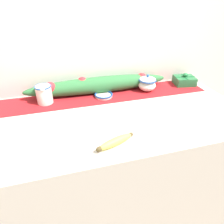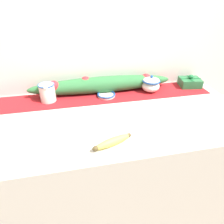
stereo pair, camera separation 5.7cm
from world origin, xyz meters
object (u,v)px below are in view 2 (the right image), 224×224
(small_dish, at_px, (106,95))
(gift_box, at_px, (190,82))
(spoon, at_px, (177,101))
(sugar_bowl, at_px, (151,84))
(banana, at_px, (113,142))
(cream_pitcher, at_px, (47,92))

(small_dish, height_order, gift_box, gift_box)
(spoon, bearing_deg, sugar_bowl, 110.82)
(sugar_bowl, relative_size, small_dish, 1.01)
(spoon, bearing_deg, banana, -159.69)
(sugar_bowl, relative_size, spoon, 0.80)
(cream_pitcher, bearing_deg, banana, -58.58)
(cream_pitcher, relative_size, sugar_bowl, 0.98)
(gift_box, bearing_deg, banana, -142.61)
(cream_pitcher, distance_m, banana, 0.59)
(sugar_bowl, xyz_separation_m, gift_box, (0.31, 0.03, -0.02))
(small_dish, height_order, spoon, small_dish)
(banana, height_order, gift_box, gift_box)
(cream_pitcher, relative_size, small_dish, 0.99)
(sugar_bowl, bearing_deg, small_dish, -177.46)
(spoon, xyz_separation_m, gift_box, (0.20, 0.20, 0.03))
(small_dish, bearing_deg, spoon, -20.02)
(small_dish, bearing_deg, cream_pitcher, 177.60)
(sugar_bowl, xyz_separation_m, spoon, (0.12, -0.17, -0.05))
(cream_pitcher, xyz_separation_m, spoon, (0.80, -0.17, -0.06))
(small_dish, distance_m, gift_box, 0.63)
(spoon, height_order, gift_box, gift_box)
(banana, bearing_deg, cream_pitcher, 121.42)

